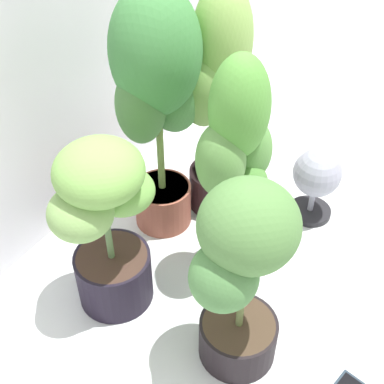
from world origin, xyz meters
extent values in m
plane|color=silver|center=(0.00, 0.00, 0.00)|extent=(8.00, 8.00, 0.00)
cylinder|color=black|center=(-0.36, 0.41, 0.10)|extent=(0.27, 0.27, 0.21)
cylinder|color=#422D24|center=(-0.36, 0.41, 0.20)|extent=(0.25, 0.25, 0.02)
cylinder|color=#5D7E4B|center=(-0.36, 0.41, 0.42)|extent=(0.02, 0.02, 0.43)
ellipsoid|color=#7CB252|center=(-0.36, 0.41, 0.58)|extent=(0.30, 0.30, 0.19)
ellipsoid|color=#85B25F|center=(-0.45, 0.43, 0.47)|extent=(0.28, 0.28, 0.16)
ellipsoid|color=#76AE51|center=(-0.28, 0.40, 0.46)|extent=(0.28, 0.28, 0.15)
cylinder|color=black|center=(-0.34, -0.07, 0.08)|extent=(0.26, 0.26, 0.15)
cylinder|color=#463425|center=(-0.34, -0.07, 0.14)|extent=(0.24, 0.24, 0.02)
cylinder|color=olive|center=(-0.34, -0.07, 0.40)|extent=(0.02, 0.02, 0.50)
ellipsoid|color=#548442|center=(-0.34, -0.07, 0.59)|extent=(0.39, 0.39, 0.26)
ellipsoid|color=#4F8546|center=(-0.43, -0.05, 0.46)|extent=(0.24, 0.23, 0.21)
cylinder|color=#974F3D|center=(0.06, 0.49, 0.09)|extent=(0.23, 0.23, 0.18)
cylinder|color=#49331F|center=(0.06, 0.49, 0.18)|extent=(0.22, 0.22, 0.02)
cylinder|color=olive|center=(0.06, 0.49, 0.52)|extent=(0.03, 0.03, 0.67)
ellipsoid|color=#418441|center=(0.06, 0.49, 0.77)|extent=(0.38, 0.37, 0.47)
ellipsoid|color=#48793E|center=(-0.01, 0.51, 0.60)|extent=(0.27, 0.25, 0.30)
ellipsoid|color=#488142|center=(0.14, 0.47, 0.57)|extent=(0.29, 0.29, 0.29)
cylinder|color=#321D22|center=(0.27, 0.35, 0.09)|extent=(0.24, 0.24, 0.18)
cylinder|color=#3B2C21|center=(0.27, 0.35, 0.17)|extent=(0.22, 0.22, 0.02)
cylinder|color=olive|center=(0.27, 0.35, 0.51)|extent=(0.02, 0.02, 0.66)
ellipsoid|color=#8BB657|center=(0.27, 0.35, 0.76)|extent=(0.28, 0.26, 0.42)
ellipsoid|color=#79A550|center=(0.19, 0.38, 0.59)|extent=(0.23, 0.24, 0.29)
cylinder|color=gray|center=(-0.02, 0.13, 0.08)|extent=(0.22, 0.22, 0.15)
cylinder|color=#3E2F1B|center=(-0.02, 0.13, 0.14)|extent=(0.20, 0.20, 0.02)
cylinder|color=#577648|center=(-0.02, 0.13, 0.47)|extent=(0.02, 0.02, 0.64)
ellipsoid|color=#569B3D|center=(-0.02, 0.13, 0.72)|extent=(0.27, 0.26, 0.35)
ellipsoid|color=#5F9348|center=(-0.09, 0.15, 0.55)|extent=(0.24, 0.24, 0.27)
ellipsoid|color=#5A9345|center=(0.05, 0.11, 0.52)|extent=(0.19, 0.19, 0.24)
ellipsoid|color=#528C3C|center=(-0.01, 0.08, 0.41)|extent=(0.17, 0.15, 0.20)
cylinder|color=black|center=(0.42, -0.03, 0.01)|extent=(0.18, 0.18, 0.03)
cylinder|color=#9697A9|center=(0.42, -0.03, 0.08)|extent=(0.02, 0.02, 0.10)
sphere|color=#9697A9|center=(0.42, -0.03, 0.23)|extent=(0.24, 0.24, 0.20)
camera|label=1|loc=(-1.25, -0.46, 1.57)|focal=49.10mm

